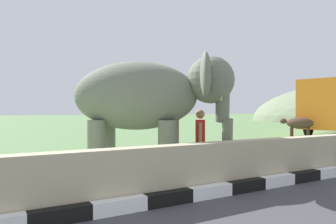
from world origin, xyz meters
TOP-DOWN VIEW (x-y plane):
  - striped_curb at (-0.35, 4.18)m, footprint 16.20×0.20m
  - barrier_parapet at (2.00, 4.48)m, footprint 28.00×0.36m
  - elephant at (2.70, 6.51)m, footprint 3.94×3.61m
  - person_handler at (3.91, 6.05)m, footprint 0.45×0.58m
  - cow_mid at (14.90, 11.56)m, footprint 1.22×1.88m

SIDE VIEW (x-z plane):
  - striped_curb at x=-0.35m, z-range 0.00..0.24m
  - barrier_parapet at x=2.00m, z-range 0.00..1.00m
  - cow_mid at x=14.90m, z-range 0.26..1.48m
  - person_handler at x=3.91m, z-range 0.10..1.75m
  - elephant at x=2.70m, z-range 0.47..3.43m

